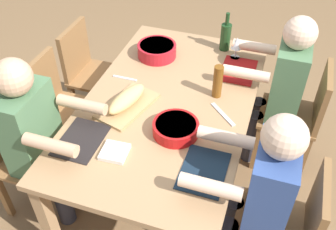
# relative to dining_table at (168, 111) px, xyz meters

# --- Properties ---
(ground_plane) EXTENTS (8.00, 8.00, 0.00)m
(ground_plane) POSITION_rel_dining_table_xyz_m (0.00, 0.00, -0.66)
(ground_plane) COLOR brown
(dining_table) EXTENTS (1.72, 1.03, 0.74)m
(dining_table) POSITION_rel_dining_table_xyz_m (0.00, 0.00, 0.00)
(dining_table) COLOR #A87F56
(dining_table) RESTS_ON ground_plane
(chair_far_right) EXTENTS (0.40, 0.40, 0.85)m
(chair_far_right) POSITION_rel_dining_table_xyz_m (0.47, 0.83, -0.18)
(chair_far_right) COLOR olive
(chair_far_right) RESTS_ON ground_plane
(diner_far_right) EXTENTS (0.41, 0.53, 1.20)m
(diner_far_right) POSITION_rel_dining_table_xyz_m (0.47, 0.65, 0.04)
(diner_far_right) COLOR #2D2D38
(diner_far_right) RESTS_ON ground_plane
(chair_far_left) EXTENTS (0.40, 0.40, 0.85)m
(chair_far_left) POSITION_rel_dining_table_xyz_m (-0.47, 0.83, -0.18)
(chair_far_left) COLOR olive
(chair_far_left) RESTS_ON ground_plane
(diner_far_left) EXTENTS (0.41, 0.53, 1.20)m
(diner_far_left) POSITION_rel_dining_table_xyz_m (-0.47, 0.65, 0.04)
(diner_far_left) COLOR #2D2D38
(diner_far_left) RESTS_ON ground_plane
(chair_near_right) EXTENTS (0.40, 0.40, 0.85)m
(chair_near_right) POSITION_rel_dining_table_xyz_m (0.47, -0.83, -0.18)
(chair_near_right) COLOR olive
(chair_near_right) RESTS_ON ground_plane
(diner_near_right) EXTENTS (0.41, 0.53, 1.20)m
(diner_near_right) POSITION_rel_dining_table_xyz_m (0.47, -0.65, 0.04)
(diner_near_right) COLOR #2D2D38
(diner_near_right) RESTS_ON ground_plane
(chair_near_left) EXTENTS (0.40, 0.40, 0.85)m
(chair_near_left) POSITION_rel_dining_table_xyz_m (-0.47, -0.83, -0.18)
(chair_near_left) COLOR olive
(chair_near_left) RESTS_ON ground_plane
(chair_near_center) EXTENTS (0.40, 0.40, 0.85)m
(chair_near_center) POSITION_rel_dining_table_xyz_m (0.00, -0.83, -0.18)
(chair_near_center) COLOR olive
(chair_near_center) RESTS_ON ground_plane
(serving_bowl_fruit) EXTENTS (0.28, 0.28, 0.09)m
(serving_bowl_fruit) POSITION_rel_dining_table_xyz_m (-0.47, -0.24, 0.13)
(serving_bowl_fruit) COLOR #B21923
(serving_bowl_fruit) RESTS_ON dining_table
(serving_bowl_salad) EXTENTS (0.26, 0.26, 0.07)m
(serving_bowl_salad) POSITION_rel_dining_table_xyz_m (0.25, 0.13, 0.12)
(serving_bowl_salad) COLOR red
(serving_bowl_salad) RESTS_ON dining_table
(cutting_board) EXTENTS (0.44, 0.32, 0.02)m
(cutting_board) POSITION_rel_dining_table_xyz_m (0.13, -0.22, 0.09)
(cutting_board) COLOR tan
(cutting_board) RESTS_ON dining_table
(bread_loaf) EXTENTS (0.34, 0.19, 0.09)m
(bread_loaf) POSITION_rel_dining_table_xyz_m (0.13, -0.22, 0.15)
(bread_loaf) COLOR tan
(bread_loaf) RESTS_ON cutting_board
(wine_bottle) EXTENTS (0.08, 0.08, 0.29)m
(wine_bottle) POSITION_rel_dining_table_xyz_m (-0.72, 0.20, 0.19)
(wine_bottle) COLOR #193819
(wine_bottle) RESTS_ON dining_table
(beer_bottle) EXTENTS (0.06, 0.06, 0.22)m
(beer_bottle) POSITION_rel_dining_table_xyz_m (-0.16, 0.27, 0.19)
(beer_bottle) COLOR brown
(beer_bottle) RESTS_ON dining_table
(wine_glass) EXTENTS (0.08, 0.08, 0.17)m
(wine_glass) POSITION_rel_dining_table_xyz_m (-0.63, 0.30, 0.20)
(wine_glass) COLOR silver
(wine_glass) RESTS_ON dining_table
(placemat_far_right) EXTENTS (0.32, 0.23, 0.01)m
(placemat_far_right) POSITION_rel_dining_table_xyz_m (0.47, 0.35, 0.08)
(placemat_far_right) COLOR #142333
(placemat_far_right) RESTS_ON dining_table
(placemat_far_left) EXTENTS (0.32, 0.23, 0.01)m
(placemat_far_left) POSITION_rel_dining_table_xyz_m (-0.47, 0.35, 0.08)
(placemat_far_left) COLOR maroon
(placemat_far_left) RESTS_ON dining_table
(placemat_near_right) EXTENTS (0.32, 0.23, 0.01)m
(placemat_near_right) POSITION_rel_dining_table_xyz_m (0.47, -0.35, 0.08)
(placemat_near_right) COLOR black
(placemat_near_right) RESTS_ON dining_table
(fork_near_center) EXTENTS (0.02, 0.17, 0.01)m
(fork_near_center) POSITION_rel_dining_table_xyz_m (-0.14, -0.35, 0.08)
(fork_near_center) COLOR silver
(fork_near_center) RESTS_ON dining_table
(carving_knife) EXTENTS (0.18, 0.18, 0.01)m
(carving_knife) POSITION_rel_dining_table_xyz_m (0.01, 0.35, 0.08)
(carving_knife) COLOR silver
(carving_knife) RESTS_ON dining_table
(napkin_stack) EXTENTS (0.15, 0.15, 0.02)m
(napkin_stack) POSITION_rel_dining_table_xyz_m (0.51, -0.13, 0.09)
(napkin_stack) COLOR white
(napkin_stack) RESTS_ON dining_table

